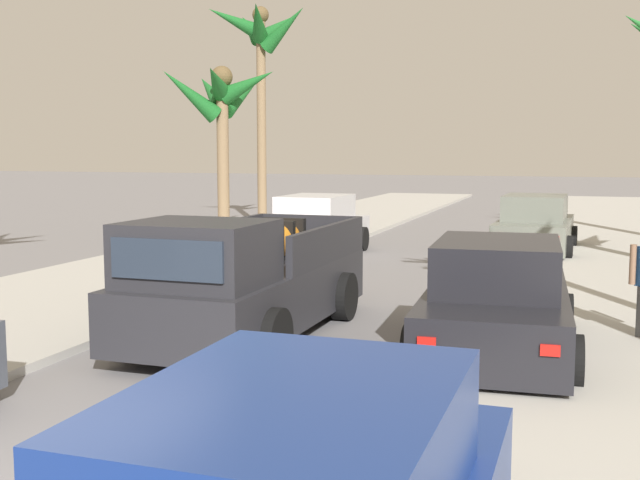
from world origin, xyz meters
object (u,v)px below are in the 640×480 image
at_px(pickup_truck, 246,281).
at_px(car_left_mid, 315,227).
at_px(palm_tree_right_fore, 222,100).
at_px(car_right_mid, 535,226).
at_px(palm_tree_right_back, 261,44).
at_px(car_left_far, 497,303).

height_order(pickup_truck, car_left_mid, pickup_truck).
bearing_deg(palm_tree_right_fore, car_right_mid, -2.72).
relative_size(pickup_truck, palm_tree_right_fore, 1.00).
xyz_separation_m(pickup_truck, palm_tree_right_fore, (-5.79, 11.30, 3.37)).
xyz_separation_m(pickup_truck, palm_tree_right_back, (-6.04, 14.93, 5.46)).
distance_m(pickup_truck, car_right_mid, 11.37).
bearing_deg(car_left_mid, car_left_far, -57.61).
bearing_deg(car_left_far, car_right_mid, 90.90).
distance_m(car_left_mid, palm_tree_right_back, 9.23).
relative_size(car_left_mid, palm_tree_right_back, 0.56).
height_order(palm_tree_right_fore, palm_tree_right_back, palm_tree_right_back).
distance_m(pickup_truck, palm_tree_right_back, 17.01).
relative_size(car_right_mid, palm_tree_right_back, 0.56).
relative_size(car_right_mid, car_left_far, 0.99).
relative_size(pickup_truck, car_left_far, 1.20).
relative_size(pickup_truck, palm_tree_right_back, 0.69).
bearing_deg(car_right_mid, palm_tree_right_fore, 177.28).
distance_m(car_right_mid, car_left_far, 10.79).
xyz_separation_m(car_right_mid, car_left_far, (0.17, -10.78, 0.00)).
relative_size(car_left_mid, palm_tree_right_fore, 0.82).
bearing_deg(pickup_truck, car_left_mid, 102.79).
height_order(car_right_mid, palm_tree_right_fore, palm_tree_right_fore).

